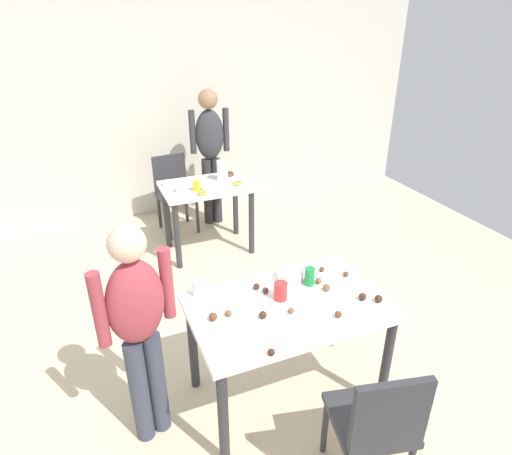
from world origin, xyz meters
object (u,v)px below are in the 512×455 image
at_px(dining_table_near, 289,318).
at_px(person_adult_far, 210,146).
at_px(mixing_bowl, 290,275).
at_px(dining_table_far, 207,197).
at_px(pitcher_far, 222,171).
at_px(person_girl_near, 138,322).
at_px(soda_can, 310,276).
at_px(chair_near_table, 377,423).
at_px(chair_far_table, 174,189).

distance_m(dining_table_near, person_adult_far, 2.81).
bearing_deg(mixing_bowl, dining_table_far, 90.26).
relative_size(dining_table_near, person_adult_far, 0.76).
bearing_deg(mixing_bowl, pitcher_far, 84.62).
distance_m(dining_table_near, person_girl_near, 0.91).
bearing_deg(dining_table_near, dining_table_far, 86.74).
relative_size(person_girl_near, person_adult_far, 0.90).
distance_m(person_girl_near, soda_can, 1.10).
bearing_deg(pitcher_far, person_girl_near, -119.35).
distance_m(chair_near_table, person_adult_far, 3.56).
bearing_deg(chair_far_table, person_adult_far, -1.74).
height_order(chair_far_table, person_girl_near, person_girl_near).
bearing_deg(soda_can, dining_table_near, -146.47).
xyz_separation_m(dining_table_near, chair_far_table, (-0.08, 2.78, -0.15)).
distance_m(chair_near_table, person_girl_near, 1.34).
height_order(person_adult_far, pitcher_far, person_adult_far).
bearing_deg(soda_can, pitcher_far, 87.31).
bearing_deg(person_girl_near, dining_table_far, 64.11).
relative_size(dining_table_far, person_girl_near, 0.64).
bearing_deg(person_girl_near, soda_can, 4.50).
height_order(chair_near_table, mixing_bowl, chair_near_table).
height_order(mixing_bowl, soda_can, soda_can).
xyz_separation_m(dining_table_near, person_girl_near, (-0.88, 0.06, 0.20)).
height_order(dining_table_near, soda_can, soda_can).
height_order(soda_can, pitcher_far, pitcher_far).
bearing_deg(pitcher_far, chair_far_table, 123.40).
height_order(dining_table_far, chair_near_table, chair_near_table).
xyz_separation_m(dining_table_far, person_adult_far, (0.25, 0.64, 0.34)).
relative_size(person_girl_near, soda_can, 11.70).
height_order(dining_table_near, pitcher_far, pitcher_far).
xyz_separation_m(chair_far_table, person_adult_far, (0.45, -0.01, 0.46)).
relative_size(person_girl_near, pitcher_far, 6.71).
distance_m(chair_far_table, soda_can, 2.67).
height_order(dining_table_near, chair_far_table, chair_far_table).
relative_size(chair_near_table, person_adult_far, 0.55).
bearing_deg(chair_near_table, person_adult_far, 86.13).
bearing_deg(soda_can, mixing_bowl, 130.85).
bearing_deg(soda_can, person_girl_near, -175.50).
relative_size(dining_table_far, chair_near_table, 1.04).
xyz_separation_m(person_adult_far, pitcher_far, (-0.06, -0.59, -0.10)).
bearing_deg(dining_table_far, chair_near_table, -89.82).
bearing_deg(chair_near_table, chair_far_table, 93.48).
relative_size(dining_table_near, soda_can, 9.88).
bearing_deg(chair_near_table, soda_can, 84.50).
relative_size(mixing_bowl, soda_can, 1.43).
distance_m(person_adult_far, soda_can, 2.63).
relative_size(chair_far_table, pitcher_far, 4.09).
bearing_deg(person_adult_far, pitcher_far, -95.45).
bearing_deg(mixing_bowl, person_girl_near, -169.56).
distance_m(dining_table_near, mixing_bowl, 0.31).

